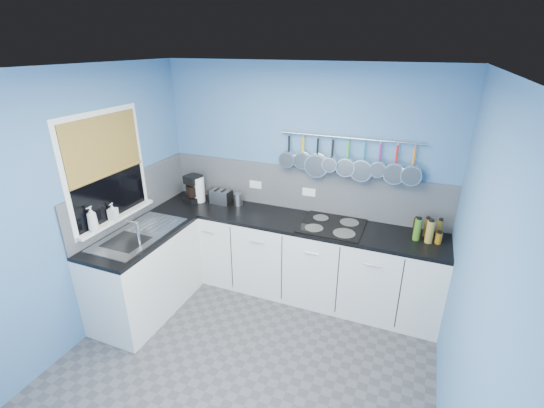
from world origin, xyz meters
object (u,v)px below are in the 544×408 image
Objects in this scene: hob at (332,226)px; soap_bottle_b at (113,211)px; coffee_maker at (193,189)px; toaster at (221,197)px; paper_towel at (199,190)px; soap_bottle_a at (92,219)px; canister at (238,199)px.

soap_bottle_b is at bearing -154.08° from hob.
coffee_maker is 1.29× the size of toaster.
hob is (1.71, -0.04, -0.15)m from coffee_maker.
coffee_maker is (-0.07, -0.02, 0.01)m from paper_towel.
soap_bottle_a reaches higher than hob.
coffee_maker is 1.72m from hob.
paper_towel is 0.49m from canister.
toaster is at bearing 175.28° from hob.
soap_bottle_a is 2.33m from hob.
soap_bottle_b is 0.54× the size of coffee_maker.
soap_bottle_b reaches higher than canister.
soap_bottle_b is 1.37m from canister.
paper_towel is 0.08m from coffee_maker.
hob is at bearing -6.68° from canister.
soap_bottle_a is at bearing -121.21° from canister.
soap_bottle_a is 1.28m from coffee_maker.
soap_bottle_a reaches higher than soap_bottle_b.
soap_bottle_b is 1.04m from coffee_maker.
soap_bottle_a is 0.37× the size of hob.
paper_towel reaches higher than hob.
coffee_maker is (0.26, 1.25, -0.11)m from soap_bottle_a.
hob is (1.64, -0.07, -0.14)m from paper_towel.
soap_bottle_b reaches higher than toaster.
canister is 0.23× the size of hob.
coffee_maker is 0.57m from canister.
toaster is (0.59, 1.07, -0.16)m from soap_bottle_b.
toaster reaches higher than hob.
canister is at bearing 173.32° from hob.
canister is at bearing 24.97° from coffee_maker.
toaster is 1.38m from hob.
paper_towel reaches higher than canister.
soap_bottle_a is 1.46m from toaster.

